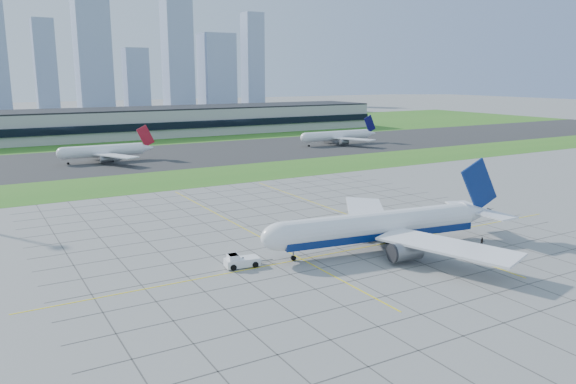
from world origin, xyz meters
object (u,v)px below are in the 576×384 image
Objects in this scene: airliner at (381,226)px; crew_far at (482,242)px; pushback_tug at (240,261)px; distant_jet_1 at (105,151)px; crew_near at (243,262)px; distant_jet_2 at (338,136)px.

crew_far is (19.31, -8.88, -3.77)m from airliner.
crew_far is at bearing -7.54° from pushback_tug.
distant_jet_1 reaches higher than crew_far.
airliner is 28.81m from crew_near.
distant_jet_2 is at bearing -33.85° from crew_near.
crew_near is 0.04× the size of distant_jet_2.
distant_jet_1 is at bearing 140.00° from crew_far.
crew_far is at bearing -75.19° from distant_jet_1.
distant_jet_1 reaches higher than pushback_tug.
airliner is 21.59m from crew_far.
airliner is at bearing -92.01° from crew_near.
distant_jet_1 is (6.78, 141.11, 3.58)m from crew_near.
distant_jet_2 is (120.65, 141.05, 3.37)m from pushback_tug.
distant_jet_2 is at bearing 100.00° from crew_far.
distant_jet_2 is (113.32, 0.01, 0.00)m from distant_jet_1.
airliner reaches higher than pushback_tug.
airliner is 1.28× the size of distant_jet_1.
distant_jet_1 is at bearing 106.21° from airliner.
pushback_tug is (-28.80, 4.32, -3.55)m from airliner.
crew_near is at bearing -92.75° from distant_jet_1.
distant_jet_1 is (-40.78, 154.24, 3.58)m from crew_far.
airliner is 5.94× the size of pushback_tug.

